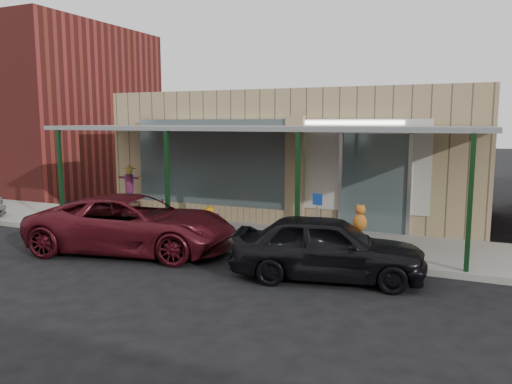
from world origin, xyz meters
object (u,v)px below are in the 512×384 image
at_px(barrel_pumpkin, 209,219).
at_px(car_maroon, 134,224).
at_px(handicap_sign, 317,213).
at_px(parked_sedan, 328,247).
at_px(barrel_scarecrow, 130,198).

relative_size(barrel_pumpkin, car_maroon, 0.14).
bearing_deg(handicap_sign, barrel_pumpkin, -178.92).
xyz_separation_m(barrel_pumpkin, car_maroon, (-0.64, -2.69, 0.32)).
bearing_deg(barrel_pumpkin, parked_sedan, -33.15).
xyz_separation_m(parked_sedan, car_maroon, (-5.02, 0.17, 0.04)).
height_order(barrel_pumpkin, parked_sedan, parked_sedan).
bearing_deg(barrel_pumpkin, handicap_sign, -16.46).
relative_size(handicap_sign, parked_sedan, 0.32).
height_order(barrel_scarecrow, barrel_pumpkin, barrel_scarecrow).
distance_m(barrel_pumpkin, parked_sedan, 5.23).
height_order(parked_sedan, car_maroon, parked_sedan).
xyz_separation_m(barrel_scarecrow, handicap_sign, (6.97, -1.71, 0.30)).
xyz_separation_m(handicap_sign, car_maroon, (-4.24, -1.63, -0.31)).
relative_size(barrel_scarecrow, car_maroon, 0.33).
height_order(handicap_sign, car_maroon, handicap_sign).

